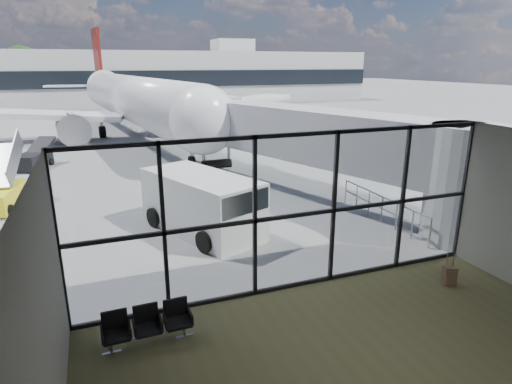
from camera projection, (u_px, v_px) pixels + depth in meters
ground at (141, 121)px, 48.24m from camera, size 220.00×220.00×0.00m
lounge_shell at (418, 280)px, 7.35m from camera, size 12.02×8.01×4.51m
glass_curtain_wall at (295, 214)px, 11.77m from camera, size 12.10×0.12×4.50m
jet_bridge at (325, 142)px, 19.61m from camera, size 8.00×16.50×4.33m
apron_railing at (382, 205)px, 17.24m from camera, size 0.06×5.46×1.11m
far_terminal at (119, 77)px, 66.50m from camera, size 80.00×12.20×11.00m
tree_5 at (22, 65)px, 70.12m from camera, size 6.27×6.27×9.03m
seating_row at (147, 323)px, 9.82m from camera, size 2.03×0.59×0.90m
suitcase at (450, 276)px, 12.44m from camera, size 0.41×0.35×0.97m
airliner at (132, 99)px, 38.54m from camera, size 34.08×39.67×10.24m
service_van at (204, 203)px, 16.15m from camera, size 4.01×5.56×2.22m
belt_loader at (34, 159)px, 26.26m from camera, size 2.39×3.78×1.65m
traffic_cone_a at (246, 189)px, 21.02m from camera, size 0.43×0.43×0.62m
traffic_cone_b at (157, 176)px, 23.31m from camera, size 0.47×0.47×0.68m
traffic_cone_c at (214, 172)px, 24.24m from camera, size 0.44×0.44×0.62m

